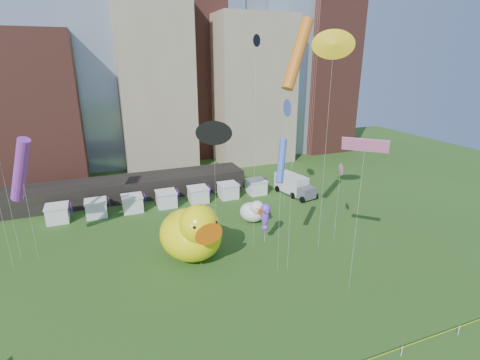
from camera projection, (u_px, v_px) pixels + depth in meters
name	position (u px, v px, depth m)	size (l,w,h in m)	color
skyline	(142.00, 59.00, 70.99)	(101.00, 23.00, 68.00)	brown
pavilion	(128.00, 188.00, 58.32)	(38.00, 6.00, 3.20)	black
vendor_tents	(167.00, 199.00, 54.94)	(33.24, 2.80, 2.40)	white
big_duck	(192.00, 232.00, 39.74)	(7.92, 9.81, 7.16)	#FFF30D
small_duck	(253.00, 211.00, 49.56)	(3.91, 4.67, 3.34)	white
seahorse_green	(200.00, 234.00, 38.26)	(1.34, 1.66, 5.35)	silver
seahorse_purple	(266.00, 215.00, 43.21)	(1.43, 1.66, 5.12)	silver
box_truck	(294.00, 185.00, 59.65)	(4.26, 7.87, 3.17)	silver
kite_1	(365.00, 146.00, 30.52)	(3.13, 3.06, 15.07)	silver
kite_2	(256.00, 44.00, 36.26)	(1.02, 0.94, 23.78)	silver
kite_4	(334.00, 45.00, 35.95)	(2.77, 1.57, 24.24)	silver
kite_5	(281.00, 161.00, 34.74)	(2.02, 2.40, 14.16)	silver
kite_6	(298.00, 54.00, 31.70)	(3.77, 2.58, 24.93)	silver
kite_7	(20.00, 170.00, 37.18)	(3.80, 3.98, 14.15)	silver
kite_9	(340.00, 169.00, 41.84)	(0.68, 1.32, 9.96)	silver
kite_10	(214.00, 133.00, 45.40)	(3.00, 1.60, 14.13)	silver
kite_13	(288.00, 108.00, 50.82)	(0.76, 2.46, 16.06)	silver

